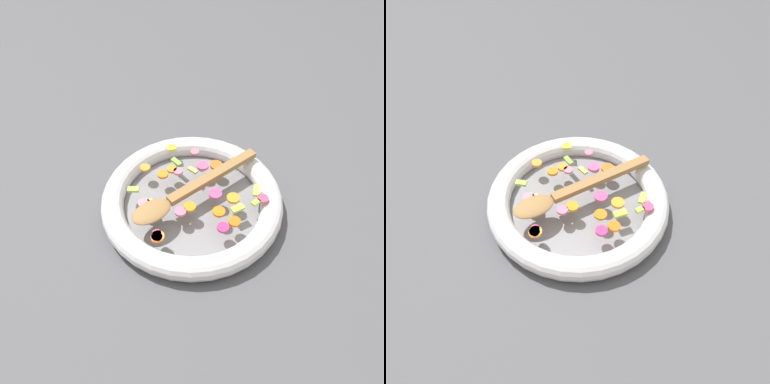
% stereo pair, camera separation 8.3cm
% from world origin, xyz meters
% --- Properties ---
extents(ground_plane, '(4.00, 4.00, 0.00)m').
position_xyz_m(ground_plane, '(0.00, 0.00, 0.00)').
color(ground_plane, '#4C4C51').
extents(skillet, '(0.41, 0.41, 0.05)m').
position_xyz_m(skillet, '(0.00, 0.00, 0.02)').
color(skillet, slate).
rests_on(skillet, ground_plane).
extents(chopped_vegetables, '(0.29, 0.28, 0.01)m').
position_xyz_m(chopped_vegetables, '(0.01, 0.00, 0.05)').
color(chopped_vegetables, orange).
rests_on(chopped_vegetables, skillet).
extents(wooden_spoon, '(0.13, 0.33, 0.01)m').
position_xyz_m(wooden_spoon, '(0.01, -0.02, 0.06)').
color(wooden_spoon, olive).
rests_on(wooden_spoon, chopped_vegetables).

